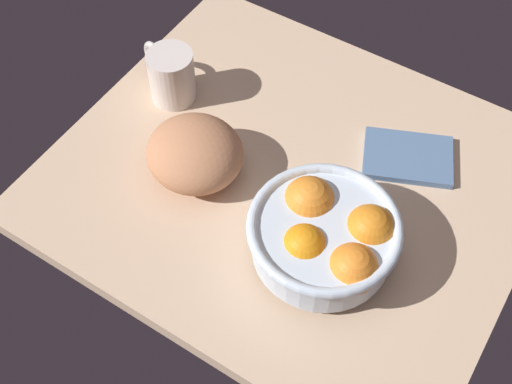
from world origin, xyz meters
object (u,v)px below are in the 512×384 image
(bread_loaf, at_px, (195,153))
(napkin_folded, at_px, (408,157))
(fruit_bowl, at_px, (327,236))
(mug, at_px, (171,75))

(bread_loaf, distance_m, napkin_folded, 0.34)
(fruit_bowl, bearing_deg, napkin_folded, -97.17)
(fruit_bowl, xyz_separation_m, bread_loaf, (0.24, -0.03, -0.01))
(bread_loaf, relative_size, napkin_folded, 1.08)
(fruit_bowl, height_order, mug, fruit_bowl)
(fruit_bowl, relative_size, napkin_folded, 1.54)
(bread_loaf, relative_size, mug, 1.29)
(napkin_folded, relative_size, mug, 1.19)
(bread_loaf, height_order, napkin_folded, bread_loaf)
(bread_loaf, height_order, mug, mug)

